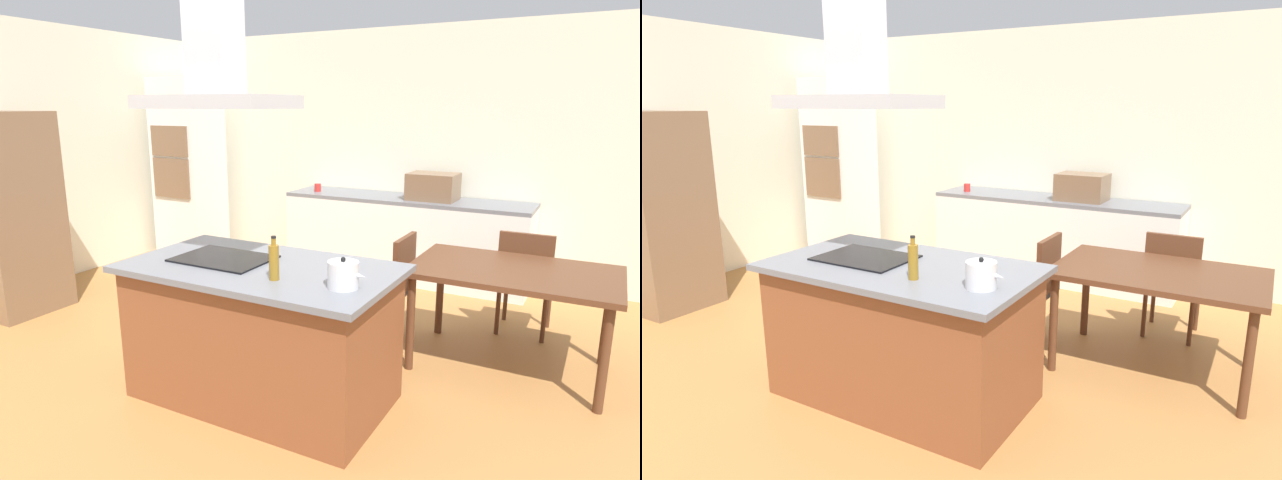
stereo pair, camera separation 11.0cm
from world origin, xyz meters
TOP-DOWN VIEW (x-y plane):
  - ground at (0.00, 1.50)m, footprint 16.00×16.00m
  - wall_back at (0.00, 3.25)m, footprint 7.20×0.10m
  - wall_left at (-3.45, 1.00)m, footprint 0.10×8.80m
  - kitchen_island at (0.00, 0.00)m, footprint 1.70×0.96m
  - cooktop at (-0.29, 0.00)m, footprint 0.60×0.44m
  - tea_kettle at (0.64, -0.14)m, footprint 0.22×0.17m
  - olive_oil_bottle at (0.23, -0.20)m, footprint 0.06×0.06m
  - back_counter at (-0.07, 2.88)m, footprint 2.66×0.62m
  - countertop_microwave at (0.22, 2.88)m, footprint 0.50×0.38m
  - coffee_mug_red at (-1.12, 2.80)m, footprint 0.08×0.08m
  - wall_oven_stack at (-2.90, 2.65)m, footprint 0.70×0.66m
  - refrigerator at (-2.98, 0.25)m, footprint 0.80×0.73m
  - dining_table at (1.33, 1.19)m, footprint 1.40×0.90m
  - chair_at_left_end at (0.42, 1.19)m, footprint 0.42×0.42m
  - chair_facing_back_wall at (1.33, 1.86)m, footprint 0.42×0.42m
  - range_hood at (-0.29, 0.00)m, footprint 0.90×0.55m

SIDE VIEW (x-z plane):
  - ground at x=0.00m, z-range 0.00..0.00m
  - back_counter at x=-0.07m, z-range 0.00..0.90m
  - kitchen_island at x=0.00m, z-range 0.00..0.90m
  - chair_at_left_end at x=0.42m, z-range 0.06..0.95m
  - chair_facing_back_wall at x=1.33m, z-range 0.06..0.95m
  - dining_table at x=1.33m, z-range 0.29..1.04m
  - cooktop at x=-0.29m, z-range 0.90..0.91m
  - refrigerator at x=-2.98m, z-range 0.00..1.82m
  - coffee_mug_red at x=-1.12m, z-range 0.90..0.99m
  - tea_kettle at x=0.64m, z-range 0.89..1.06m
  - olive_oil_bottle at x=0.23m, z-range 0.88..1.14m
  - countertop_microwave at x=0.22m, z-range 0.90..1.18m
  - wall_oven_stack at x=-2.90m, z-range 0.00..2.20m
  - wall_back at x=0.00m, z-range 0.00..2.70m
  - wall_left at x=-3.45m, z-range 0.00..2.70m
  - range_hood at x=-0.29m, z-range 1.71..2.49m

